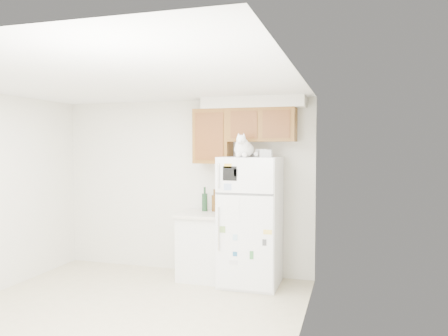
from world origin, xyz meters
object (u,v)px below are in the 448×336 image
at_px(refrigerator, 251,221).
at_px(base_counter, 203,245).
at_px(storage_box_front, 265,153).
at_px(storage_box_back, 264,153).
at_px(bottle_green, 205,199).
at_px(cat, 244,148).
at_px(bottle_amber, 214,200).

height_order(refrigerator, base_counter, refrigerator).
distance_m(base_counter, storage_box_front, 1.56).
relative_size(storage_box_back, storage_box_front, 1.20).
xyz_separation_m(base_counter, storage_box_front, (0.89, -0.13, 1.28)).
xyz_separation_m(storage_box_back, bottle_green, (-0.88, 0.18, -0.66)).
bearing_deg(cat, storage_box_front, 39.64).
height_order(storage_box_front, bottle_amber, storage_box_front).
height_order(refrigerator, bottle_green, refrigerator).
xyz_separation_m(base_counter, cat, (0.65, -0.32, 1.35)).
height_order(cat, storage_box_front, cat).
bearing_deg(storage_box_front, cat, -162.63).
height_order(cat, storage_box_back, cat).
bearing_deg(refrigerator, cat, -98.40).
bearing_deg(storage_box_front, refrigerator, 142.24).
bearing_deg(cat, bottle_amber, 138.38).
bearing_deg(bottle_amber, storage_box_back, -13.93).
xyz_separation_m(storage_box_front, bottle_amber, (-0.77, 0.29, -0.67)).
bearing_deg(cat, bottle_green, 145.25).
bearing_deg(refrigerator, base_counter, 173.91).
xyz_separation_m(base_counter, bottle_amber, (0.11, 0.16, 0.61)).
xyz_separation_m(cat, bottle_green, (-0.68, 0.47, -0.72)).
distance_m(storage_box_back, storage_box_front, 0.11).
xyz_separation_m(refrigerator, storage_box_front, (0.20, -0.05, 0.89)).
relative_size(cat, bottle_amber, 1.39).
distance_m(base_counter, cat, 1.54).
xyz_separation_m(refrigerator, storage_box_back, (0.17, 0.05, 0.90)).
distance_m(base_counter, bottle_amber, 0.64).
height_order(base_counter, bottle_green, bottle_green).
bearing_deg(refrigerator, storage_box_front, -15.49).
bearing_deg(bottle_green, refrigerator, -17.50).
distance_m(refrigerator, bottle_amber, 0.66).
distance_m(storage_box_front, bottle_amber, 1.06).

